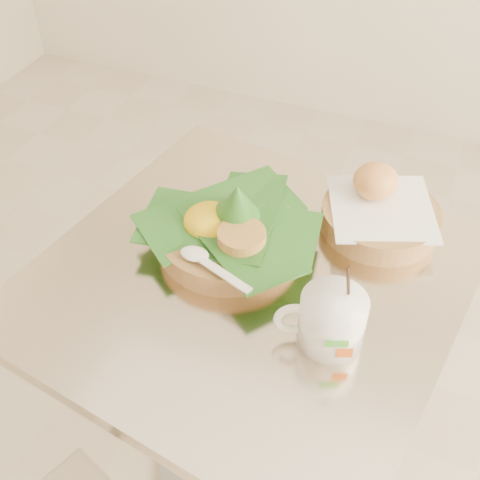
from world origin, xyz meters
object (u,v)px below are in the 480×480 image
at_px(cafe_table, 248,351).
at_px(bread_basket, 379,211).
at_px(coffee_mug, 330,319).
at_px(rice_basket, 228,228).

distance_m(cafe_table, bread_basket, 0.38).
xyz_separation_m(cafe_table, coffee_mug, (0.17, -0.08, 0.27)).
relative_size(bread_basket, coffee_mug, 1.36).
bearing_deg(bread_basket, cafe_table, -129.56).
bearing_deg(cafe_table, rice_basket, 139.08).
height_order(cafe_table, rice_basket, rice_basket).
height_order(rice_basket, bread_basket, rice_basket).
relative_size(rice_basket, bread_basket, 1.32).
bearing_deg(bread_basket, rice_basket, -145.88).
xyz_separation_m(rice_basket, coffee_mug, (0.23, -0.14, 0.00)).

